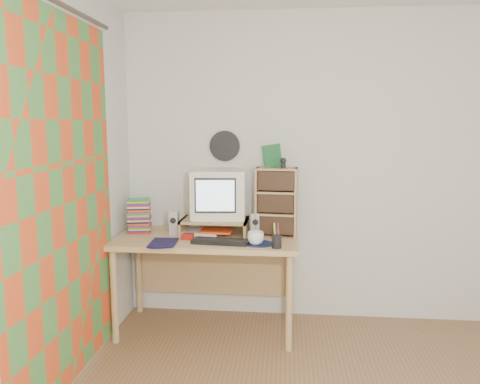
% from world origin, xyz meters
% --- Properties ---
extents(back_wall, '(3.50, 0.00, 3.50)m').
position_xyz_m(back_wall, '(0.00, 1.75, 1.25)').
color(back_wall, white).
rests_on(back_wall, floor).
extents(left_wall, '(0.00, 3.50, 3.50)m').
position_xyz_m(left_wall, '(-1.75, 0.00, 1.25)').
color(left_wall, white).
rests_on(left_wall, floor).
extents(curtain, '(0.00, 2.20, 2.20)m').
position_xyz_m(curtain, '(-1.71, 0.48, 1.15)').
color(curtain, '#DA4B1E').
rests_on(curtain, left_wall).
extents(wall_disc, '(0.25, 0.02, 0.25)m').
position_xyz_m(wall_disc, '(-0.93, 1.73, 1.43)').
color(wall_disc, black).
rests_on(wall_disc, back_wall).
extents(desk, '(1.40, 0.70, 0.75)m').
position_xyz_m(desk, '(-1.03, 1.44, 0.62)').
color(desk, tan).
rests_on(desk, floor).
extents(monitor_riser, '(0.52, 0.30, 0.12)m').
position_xyz_m(monitor_riser, '(-0.98, 1.48, 0.84)').
color(monitor_riser, tan).
rests_on(monitor_riser, desk).
extents(crt_monitor, '(0.44, 0.44, 0.38)m').
position_xyz_m(crt_monitor, '(-0.96, 1.53, 1.06)').
color(crt_monitor, silver).
rests_on(crt_monitor, monitor_riser).
extents(speaker_left, '(0.07, 0.07, 0.18)m').
position_xyz_m(speaker_left, '(-1.29, 1.43, 0.84)').
color(speaker_left, silver).
rests_on(speaker_left, desk).
extents(speaker_right, '(0.08, 0.08, 0.18)m').
position_xyz_m(speaker_right, '(-0.65, 1.45, 0.84)').
color(speaker_right, silver).
rests_on(speaker_right, desk).
extents(keyboard, '(0.42, 0.18, 0.03)m').
position_xyz_m(keyboard, '(-0.89, 1.20, 0.76)').
color(keyboard, black).
rests_on(keyboard, desk).
extents(dvd_stack, '(0.19, 0.16, 0.24)m').
position_xyz_m(dvd_stack, '(-1.59, 1.48, 0.87)').
color(dvd_stack, brown).
rests_on(dvd_stack, desk).
extents(cd_rack, '(0.33, 0.19, 0.53)m').
position_xyz_m(cd_rack, '(-0.50, 1.50, 1.01)').
color(cd_rack, tan).
rests_on(cd_rack, desk).
extents(mug, '(0.13, 0.13, 0.09)m').
position_xyz_m(mug, '(-0.64, 1.19, 0.80)').
color(mug, white).
rests_on(mug, desk).
extents(diary, '(0.23, 0.18, 0.05)m').
position_xyz_m(diary, '(-1.39, 1.12, 0.77)').
color(diary, '#110F37').
rests_on(diary, desk).
extents(mousepad, '(0.27, 0.27, 0.00)m').
position_xyz_m(mousepad, '(-0.61, 1.21, 0.75)').
color(mousepad, '#111D39').
rests_on(mousepad, desk).
extents(pen_cup, '(0.07, 0.07, 0.14)m').
position_xyz_m(pen_cup, '(-0.48, 1.11, 0.82)').
color(pen_cup, black).
rests_on(pen_cup, desk).
extents(papers, '(0.30, 0.23, 0.04)m').
position_xyz_m(papers, '(-1.04, 1.46, 0.77)').
color(papers, white).
rests_on(papers, desk).
extents(red_box, '(0.09, 0.06, 0.04)m').
position_xyz_m(red_box, '(-1.16, 1.29, 0.77)').
color(red_box, '#AF1812').
rests_on(red_box, desk).
extents(game_box, '(0.14, 0.06, 0.18)m').
position_xyz_m(game_box, '(-0.53, 1.52, 1.37)').
color(game_box, '#17532A').
rests_on(game_box, cd_rack).
extents(webcam, '(0.05, 0.05, 0.08)m').
position_xyz_m(webcam, '(-0.45, 1.46, 1.32)').
color(webcam, black).
rests_on(webcam, cd_rack).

